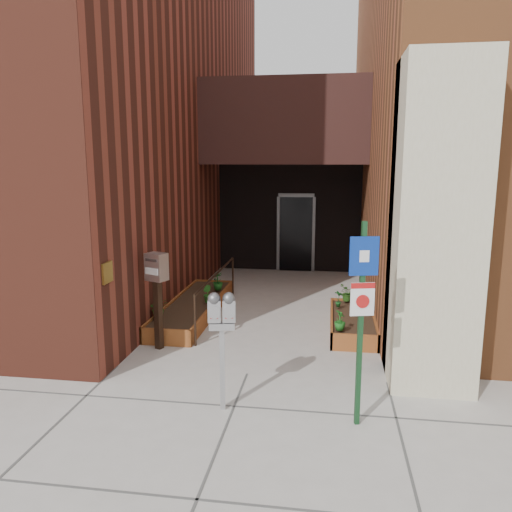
% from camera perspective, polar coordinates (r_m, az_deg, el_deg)
% --- Properties ---
extents(ground, '(80.00, 80.00, 0.00)m').
position_cam_1_polar(ground, '(7.50, -1.03, -13.33)').
color(ground, '#9E9991').
rests_on(ground, ground).
extents(architecture, '(20.00, 14.60, 10.00)m').
position_cam_1_polar(architecture, '(13.85, 3.07, 18.65)').
color(architecture, maroon).
rests_on(architecture, ground).
extents(planter_left, '(0.90, 3.60, 0.30)m').
position_cam_1_polar(planter_left, '(10.26, -7.14, -5.95)').
color(planter_left, brown).
rests_on(planter_left, ground).
extents(planter_right, '(0.80, 2.20, 0.30)m').
position_cam_1_polar(planter_right, '(9.43, 10.94, -7.55)').
color(planter_right, brown).
rests_on(planter_right, ground).
extents(handrail, '(0.04, 3.34, 0.90)m').
position_cam_1_polar(handrail, '(9.93, -4.51, -2.79)').
color(handrail, black).
rests_on(handrail, ground).
extents(parking_meter, '(0.35, 0.19, 1.51)m').
position_cam_1_polar(parking_meter, '(6.12, -3.94, -7.26)').
color(parking_meter, '#99999B').
rests_on(parking_meter, ground).
extents(sign_post, '(0.32, 0.11, 2.41)m').
position_cam_1_polar(sign_post, '(5.77, 11.99, -5.31)').
color(sign_post, '#163E1F').
rests_on(sign_post, ground).
extents(payment_dropbox, '(0.39, 0.34, 1.61)m').
position_cam_1_polar(payment_dropbox, '(8.26, -11.25, -2.75)').
color(payment_dropbox, black).
rests_on(payment_dropbox, ground).
extents(shrub_left_a, '(0.45, 0.45, 0.36)m').
position_cam_1_polar(shrub_left_a, '(9.14, -11.04, -5.87)').
color(shrub_left_a, '#265117').
rests_on(shrub_left_a, planter_left).
extents(shrub_left_b, '(0.26, 0.26, 0.34)m').
position_cam_1_polar(shrub_left_b, '(10.02, -5.64, -4.31)').
color(shrub_left_b, '#235F1B').
rests_on(shrub_left_b, planter_left).
extents(shrub_left_c, '(0.30, 0.30, 0.38)m').
position_cam_1_polar(shrub_left_c, '(10.96, -4.38, -2.88)').
color(shrub_left_c, '#164F17').
rests_on(shrub_left_c, planter_left).
extents(shrub_left_d, '(0.19, 0.19, 0.33)m').
position_cam_1_polar(shrub_left_d, '(11.28, -4.69, -2.63)').
color(shrub_left_d, '#18541B').
rests_on(shrub_left_d, planter_left).
extents(shrub_right_a, '(0.20, 0.20, 0.33)m').
position_cam_1_polar(shrub_right_a, '(8.47, 9.56, -7.26)').
color(shrub_right_a, '#1A5C1A').
rests_on(shrub_right_a, planter_right).
extents(shrub_right_b, '(0.24, 0.24, 0.33)m').
position_cam_1_polar(shrub_right_b, '(9.76, 9.43, -4.83)').
color(shrub_right_b, '#17501C').
rests_on(shrub_right_b, planter_right).
extents(shrub_right_c, '(0.39, 0.39, 0.34)m').
position_cam_1_polar(shrub_right_c, '(10.20, 10.36, -4.18)').
color(shrub_right_c, '#244E16').
rests_on(shrub_right_c, planter_right).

